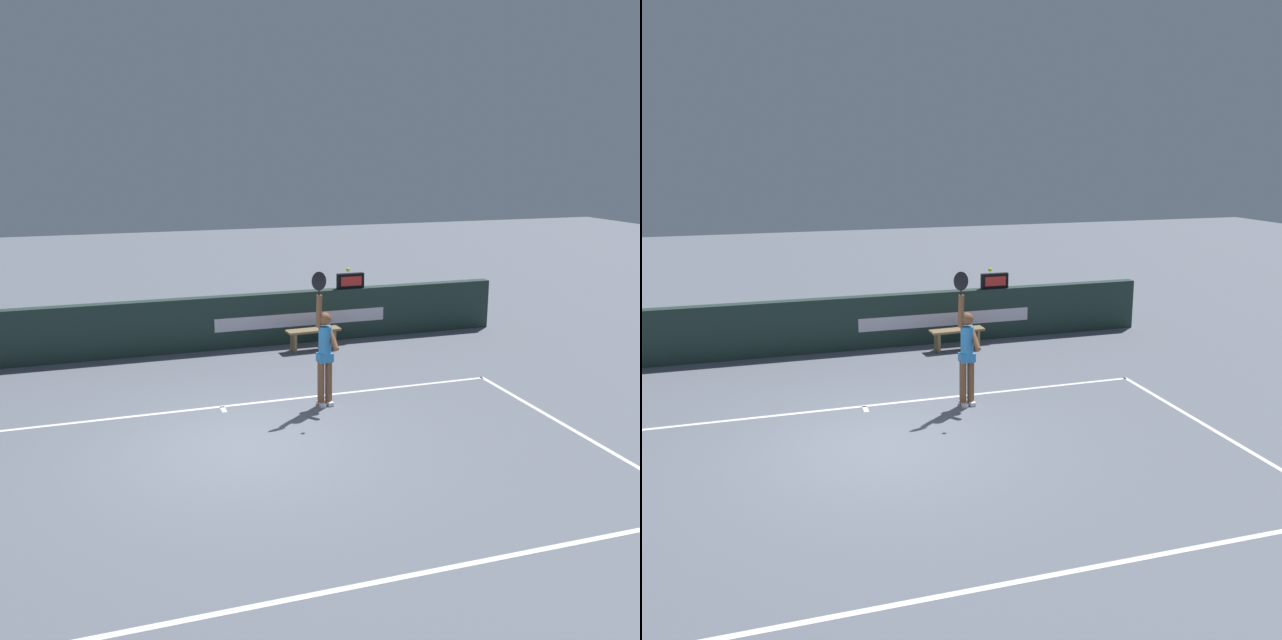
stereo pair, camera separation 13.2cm
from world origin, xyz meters
TOP-DOWN VIEW (x-y plane):
  - ground_plane at (0.00, 0.00)m, footprint 60.00×60.00m
  - court_lines at (0.00, -1.07)m, footprint 10.86×5.95m
  - back_wall at (0.00, 5.68)m, footprint 15.37×0.30m
  - speed_display at (3.91, 5.68)m, footprint 0.67×0.15m
  - tennis_player at (1.81, 1.34)m, footprint 0.47×0.46m
  - tennis_ball at (2.16, 1.12)m, footprint 0.07×0.07m
  - courtside_bench_near at (2.72, 4.91)m, footprint 1.29×0.43m

SIDE VIEW (x-z plane):
  - ground_plane at x=0.00m, z-range 0.00..0.00m
  - court_lines at x=0.00m, z-range 0.00..0.00m
  - courtside_bench_near at x=2.72m, z-range 0.12..0.61m
  - back_wall at x=0.00m, z-range 0.00..1.24m
  - tennis_player at x=1.81m, z-range -0.21..2.29m
  - speed_display at x=3.91m, z-range 1.24..1.61m
  - tennis_ball at x=2.16m, z-range 2.49..2.56m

